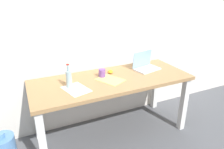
# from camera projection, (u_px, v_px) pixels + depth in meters

# --- Properties ---
(ground_plane) EXTENTS (8.00, 8.00, 0.00)m
(ground_plane) POSITION_uv_depth(u_px,v_px,m) (112.00, 132.00, 2.67)
(ground_plane) COLOR #515459
(back_wall) EXTENTS (5.20, 0.08, 2.60)m
(back_wall) POSITION_uv_depth(u_px,v_px,m) (98.00, 26.00, 2.53)
(back_wall) COLOR silver
(back_wall) RESTS_ON ground
(desk) EXTENTS (1.84, 0.72, 0.76)m
(desk) POSITION_uv_depth(u_px,v_px,m) (112.00, 86.00, 2.42)
(desk) COLOR #A37A4C
(desk) RESTS_ON ground
(laptop_right) EXTENTS (0.35, 0.27, 0.23)m
(laptop_right) POSITION_uv_depth(u_px,v_px,m) (145.00, 65.00, 2.65)
(laptop_right) COLOR silver
(laptop_right) RESTS_ON desk
(beer_bottle) EXTENTS (0.06, 0.06, 0.26)m
(beer_bottle) POSITION_uv_depth(u_px,v_px,m) (69.00, 79.00, 2.13)
(beer_bottle) COLOR #99B7C1
(beer_bottle) RESTS_ON desk
(computer_mouse) EXTENTS (0.09, 0.11, 0.03)m
(computer_mouse) POSITION_uv_depth(u_px,v_px,m) (110.00, 72.00, 2.54)
(computer_mouse) COLOR gold
(computer_mouse) RESTS_ON desk
(coffee_mug) EXTENTS (0.08, 0.08, 0.09)m
(coffee_mug) POSITION_uv_depth(u_px,v_px,m) (102.00, 73.00, 2.41)
(coffee_mug) COLOR #724799
(coffee_mug) RESTS_ON desk
(paper_sheet_center) EXTENTS (0.32, 0.36, 0.00)m
(paper_sheet_center) POSITION_uv_depth(u_px,v_px,m) (110.00, 80.00, 2.35)
(paper_sheet_center) COLOR #F4E06B
(paper_sheet_center) RESTS_ON desk
(paper_sheet_front_left) EXTENTS (0.28, 0.34, 0.00)m
(paper_sheet_front_left) POSITION_uv_depth(u_px,v_px,m) (76.00, 89.00, 2.12)
(paper_sheet_front_left) COLOR white
(paper_sheet_front_left) RESTS_ON desk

